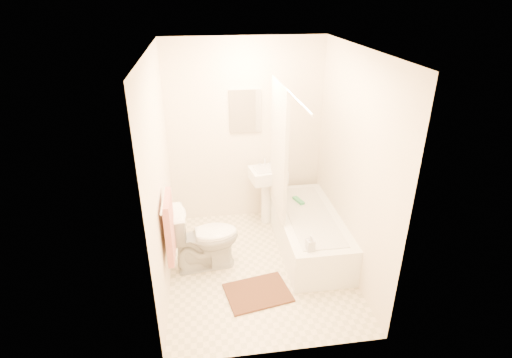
{
  "coord_description": "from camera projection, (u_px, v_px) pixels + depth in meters",
  "views": [
    {
      "loc": [
        -0.57,
        -3.66,
        2.9
      ],
      "look_at": [
        0.0,
        0.25,
        1.0
      ],
      "focal_mm": 28.0,
      "sensor_mm": 36.0,
      "label": 1
    }
  ],
  "objects": [
    {
      "name": "toilet_paper",
      "position": [
        172.0,
        215.0,
        4.28
      ],
      "size": [
        0.11,
        0.12,
        0.12
      ],
      "primitive_type": "cylinder",
      "rotation": [
        0.0,
        1.57,
        0.0
      ],
      "color": "white",
      "rests_on": "wall_left"
    },
    {
      "name": "wall_right",
      "position": [
        353.0,
        166.0,
        4.2
      ],
      "size": [
        0.02,
        2.4,
        2.4
      ],
      "primitive_type": "cube",
      "color": "beige",
      "rests_on": "ground"
    },
    {
      "name": "scrub_brush",
      "position": [
        298.0,
        201.0,
        5.03
      ],
      "size": [
        0.12,
        0.21,
        0.04
      ],
      "primitive_type": "cube",
      "rotation": [
        0.0,
        0.0,
        0.32
      ],
      "color": "#3CA964",
      "rests_on": "bathtub"
    },
    {
      "name": "curtain_rod",
      "position": [
        289.0,
        91.0,
        3.85
      ],
      "size": [
        0.03,
        1.7,
        0.03
      ],
      "primitive_type": "cylinder",
      "rotation": [
        1.57,
        0.0,
        0.0
      ],
      "color": "silver",
      "rests_on": "wall_back"
    },
    {
      "name": "mirror",
      "position": [
        245.0,
        111.0,
        5.0
      ],
      "size": [
        0.4,
        0.03,
        0.55
      ],
      "primitive_type": "cube",
      "color": "white",
      "rests_on": "wall_back"
    },
    {
      "name": "bathtub",
      "position": [
        308.0,
        231.0,
        4.85
      ],
      "size": [
        0.7,
        1.61,
        0.45
      ],
      "primitive_type": null,
      "color": "white",
      "rests_on": "floor"
    },
    {
      "name": "ceiling",
      "position": [
        260.0,
        50.0,
        3.55
      ],
      "size": [
        2.4,
        2.4,
        0.0
      ],
      "primitive_type": "plane",
      "color": "white",
      "rests_on": "ground"
    },
    {
      "name": "towel_bar",
      "position": [
        163.0,
        198.0,
        3.77
      ],
      "size": [
        0.02,
        0.6,
        0.02
      ],
      "primitive_type": "cylinder",
      "rotation": [
        1.57,
        0.0,
        0.0
      ],
      "color": "silver",
      "rests_on": "wall_left"
    },
    {
      "name": "shower_curtain",
      "position": [
        279.0,
        151.0,
        4.55
      ],
      "size": [
        0.04,
        0.8,
        1.55
      ],
      "primitive_type": "cube",
      "color": "silver",
      "rests_on": "curtain_rod"
    },
    {
      "name": "bath_mat",
      "position": [
        258.0,
        293.0,
        4.18
      ],
      "size": [
        0.73,
        0.6,
        0.02
      ],
      "primitive_type": "cube",
      "rotation": [
        0.0,
        0.0,
        0.19
      ],
      "color": "#482620",
      "rests_on": "floor"
    },
    {
      "name": "floor",
      "position": [
        259.0,
        266.0,
        4.59
      ],
      "size": [
        2.4,
        2.4,
        0.0
      ],
      "primitive_type": "plane",
      "color": "beige",
      "rests_on": "ground"
    },
    {
      "name": "soap_bottle",
      "position": [
        310.0,
        243.0,
        4.08
      ],
      "size": [
        0.09,
        0.09,
        0.18
      ],
      "primitive_type": "imported",
      "rotation": [
        0.0,
        0.0,
        0.13
      ],
      "color": "white",
      "rests_on": "bathtub"
    },
    {
      "name": "sink",
      "position": [
        267.0,
        194.0,
        5.28
      ],
      "size": [
        0.49,
        0.42,
        0.87
      ],
      "primitive_type": null,
      "rotation": [
        0.0,
        0.0,
        0.14
      ],
      "color": "white",
      "rests_on": "floor"
    },
    {
      "name": "wall_back",
      "position": [
        245.0,
        134.0,
        5.14
      ],
      "size": [
        2.0,
        0.02,
        2.4
      ],
      "primitive_type": "cube",
      "color": "beige",
      "rests_on": "ground"
    },
    {
      "name": "towel",
      "position": [
        170.0,
        227.0,
        3.91
      ],
      "size": [
        0.06,
        0.45,
        0.66
      ],
      "primitive_type": "cube",
      "color": "#CC7266",
      "rests_on": "towel_bar"
    },
    {
      "name": "toilet",
      "position": [
        204.0,
        237.0,
        4.46
      ],
      "size": [
        0.82,
        0.52,
        0.76
      ],
      "primitive_type": "imported",
      "rotation": [
        0.0,
        0.0,
        1.69
      ],
      "color": "white",
      "rests_on": "floor"
    },
    {
      "name": "wall_left",
      "position": [
        160.0,
        178.0,
        3.94
      ],
      "size": [
        0.02,
        2.4,
        2.4
      ],
      "primitive_type": "cube",
      "color": "beige",
      "rests_on": "ground"
    }
  ]
}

